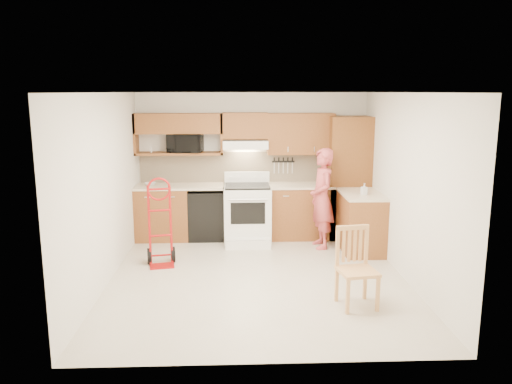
{
  "coord_description": "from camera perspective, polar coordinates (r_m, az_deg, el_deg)",
  "views": [
    {
      "loc": [
        -0.29,
        -6.58,
        2.51
      ],
      "look_at": [
        0.0,
        0.5,
        1.1
      ],
      "focal_mm": 35.45,
      "sensor_mm": 36.0,
      "label": 1
    }
  ],
  "objects": [
    {
      "name": "range",
      "position": [
        8.49,
        -0.96,
        -1.92
      ],
      "size": [
        0.78,
        1.02,
        1.15
      ],
      "primitive_type": null,
      "color": "white",
      "rests_on": "ground"
    },
    {
      "name": "microwave",
      "position": [
        8.75,
        -7.98,
        5.52
      ],
      "size": [
        0.61,
        0.44,
        0.32
      ],
      "primitive_type": "imported",
      "rotation": [
        0.0,
        0.0,
        -0.09
      ],
      "color": "black",
      "rests_on": "upper_shelf_mw"
    },
    {
      "name": "lower_cab_right",
      "position": [
        8.84,
        5.0,
        -2.25
      ],
      "size": [
        1.14,
        0.6,
        0.9
      ],
      "primitive_type": "cube",
      "color": "brown",
      "rests_on": "ground"
    },
    {
      "name": "countertop_right",
      "position": [
        8.75,
        5.05,
        0.74
      ],
      "size": [
        1.14,
        0.63,
        0.04
      ],
      "primitive_type": "cube",
      "color": "beige",
      "rests_on": "lower_cab_right"
    },
    {
      "name": "soap_bottle",
      "position": [
        8.0,
        12.1,
        0.34
      ],
      "size": [
        0.1,
        0.1,
        0.18
      ],
      "primitive_type": "imported",
      "rotation": [
        0.0,
        0.0,
        0.26
      ],
      "color": "white",
      "rests_on": "countertop_return"
    },
    {
      "name": "backsplash",
      "position": [
        8.91,
        -0.45,
        2.81
      ],
      "size": [
        3.92,
        0.03,
        0.55
      ],
      "primitive_type": "cube",
      "color": "beige",
      "rests_on": "wall_back"
    },
    {
      "name": "range_hood",
      "position": [
        8.64,
        -1.21,
        5.42
      ],
      "size": [
        0.76,
        0.46,
        0.14
      ],
      "primitive_type": "cube",
      "color": "white",
      "rests_on": "wall_back"
    },
    {
      "name": "dining_chair",
      "position": [
        6.11,
        11.39,
        -8.44
      ],
      "size": [
        0.49,
        0.52,
        0.95
      ],
      "primitive_type": null,
      "rotation": [
        0.0,
        0.0,
        0.15
      ],
      "color": "tan",
      "rests_on": "ground"
    },
    {
      "name": "bowl",
      "position": [
        8.79,
        -11.84,
        0.89
      ],
      "size": [
        0.22,
        0.22,
        0.05
      ],
      "primitive_type": "imported",
      "rotation": [
        0.0,
        0.0,
        0.13
      ],
      "color": "white",
      "rests_on": "countertop_left"
    },
    {
      "name": "wall_left",
      "position": [
        6.92,
        -16.71,
        0.28
      ],
      "size": [
        0.02,
        4.5,
        2.5
      ],
      "primitive_type": "cube",
      "color": "silver",
      "rests_on": "ground"
    },
    {
      "name": "dishwasher",
      "position": [
        8.79,
        -5.61,
        -2.51
      ],
      "size": [
        0.6,
        0.6,
        0.85
      ],
      "primitive_type": "cube",
      "color": "black",
      "rests_on": "ground"
    },
    {
      "name": "upper_cab_left",
      "position": [
        8.73,
        -8.73,
        7.65
      ],
      "size": [
        1.5,
        0.33,
        0.34
      ],
      "primitive_type": "cube",
      "color": "brown",
      "rests_on": "wall_back"
    },
    {
      "name": "pantry_tall",
      "position": [
        8.87,
        10.33,
        1.6
      ],
      "size": [
        0.7,
        0.6,
        2.1
      ],
      "primitive_type": "cube",
      "color": "brown",
      "rests_on": "ground"
    },
    {
      "name": "ceiling",
      "position": [
        6.58,
        0.18,
        11.26
      ],
      "size": [
        4.0,
        4.5,
        0.02
      ],
      "primitive_type": "cube",
      "color": "white",
      "rests_on": "ground"
    },
    {
      "name": "wall_front",
      "position": [
        4.51,
        1.43,
        -5.0
      ],
      "size": [
        4.0,
        0.02,
        2.5
      ],
      "primitive_type": "cube",
      "color": "silver",
      "rests_on": "ground"
    },
    {
      "name": "floor",
      "position": [
        7.05,
        0.17,
        -9.69
      ],
      "size": [
        4.0,
        4.5,
        0.02
      ],
      "primitive_type": "cube",
      "color": "#BEB4A0",
      "rests_on": "ground"
    },
    {
      "name": "wall_right",
      "position": [
        7.08,
        16.65,
        0.53
      ],
      "size": [
        0.02,
        4.5,
        2.5
      ],
      "primitive_type": "cube",
      "color": "silver",
      "rests_on": "ground"
    },
    {
      "name": "hand_truck",
      "position": [
        7.49,
        -10.74,
        -3.81
      ],
      "size": [
        0.53,
        0.5,
        1.18
      ],
      "primitive_type": null,
      "rotation": [
        0.0,
        0.0,
        0.18
      ],
      "color": "#A91211",
      "rests_on": "ground"
    },
    {
      "name": "cab_return_right",
      "position": [
        8.24,
        11.73,
        -3.46
      ],
      "size": [
        0.6,
        1.0,
        0.9
      ],
      "primitive_type": "cube",
      "color": "brown",
      "rests_on": "ground"
    },
    {
      "name": "countertop_left",
      "position": [
        8.73,
        -8.62,
        0.64
      ],
      "size": [
        1.5,
        0.63,
        0.04
      ],
      "primitive_type": "cube",
      "color": "beige",
      "rests_on": "lower_cab_left"
    },
    {
      "name": "knife_strip",
      "position": [
        8.91,
        3.09,
        3.05
      ],
      "size": [
        0.4,
        0.05,
        0.29
      ],
      "primitive_type": null,
      "color": "black",
      "rests_on": "backsplash"
    },
    {
      "name": "wall_back",
      "position": [
        8.93,
        -0.46,
        3.15
      ],
      "size": [
        4.0,
        0.02,
        2.5
      ],
      "primitive_type": "cube",
      "color": "silver",
      "rests_on": "ground"
    },
    {
      "name": "lower_cab_left",
      "position": [
        8.86,
        -10.46,
        -2.37
      ],
      "size": [
        0.9,
        0.6,
        0.9
      ],
      "primitive_type": "cube",
      "color": "brown",
      "rests_on": "ground"
    },
    {
      "name": "upper_cab_center",
      "position": [
        8.68,
        -1.23,
        7.5
      ],
      "size": [
        0.76,
        0.33,
        0.44
      ],
      "primitive_type": "cube",
      "color": "brown",
      "rests_on": "wall_back"
    },
    {
      "name": "upper_shelf_mw",
      "position": [
        8.78,
        -8.63,
        4.33
      ],
      "size": [
        1.5,
        0.33,
        0.04
      ],
      "primitive_type": "cube",
      "color": "brown",
      "rests_on": "wall_back"
    },
    {
      "name": "countertop_return",
      "position": [
        8.14,
        11.86,
        -0.25
      ],
      "size": [
        0.63,
        1.0,
        0.04
      ],
      "primitive_type": "cube",
      "color": "beige",
      "rests_on": "cab_return_right"
    },
    {
      "name": "person",
      "position": [
        8.22,
        7.44,
        -0.73
      ],
      "size": [
        0.46,
        0.64,
        1.63
      ],
      "primitive_type": "imported",
      "rotation": [
        0.0,
        0.0,
        -1.45
      ],
      "color": "#BA484A",
      "rests_on": "ground"
    },
    {
      "name": "upper_cab_right",
      "position": [
        8.76,
        5.04,
        6.57
      ],
      "size": [
        1.14,
        0.33,
        0.7
      ],
      "primitive_type": "cube",
      "color": "brown",
      "rests_on": "wall_back"
    }
  ]
}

